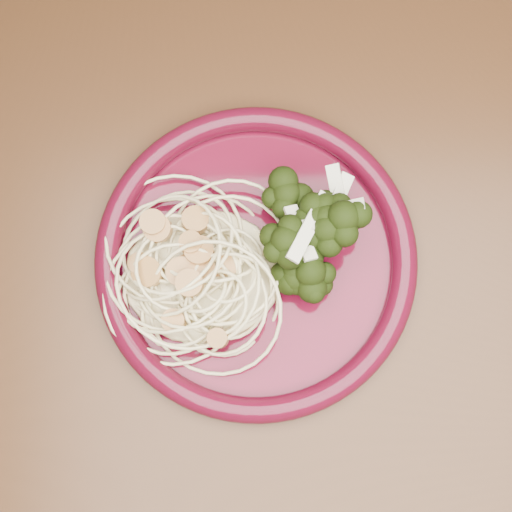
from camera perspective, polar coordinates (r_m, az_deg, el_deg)
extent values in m
plane|color=brown|center=(1.33, 0.78, -8.12)|extent=(3.50, 3.50, 0.00)
cube|color=#472814|center=(0.60, 1.72, -2.79)|extent=(1.20, 0.80, 0.04)
cylinder|color=#4E091B|center=(0.58, 0.00, -0.37)|extent=(0.31, 0.31, 0.01)
torus|color=#4E081A|center=(0.57, 0.00, -0.19)|extent=(0.32, 0.32, 0.02)
ellipsoid|color=beige|center=(0.56, -4.38, -1.37)|extent=(0.15, 0.14, 0.03)
ellipsoid|color=black|center=(0.56, 5.37, 1.88)|extent=(0.12, 0.15, 0.05)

